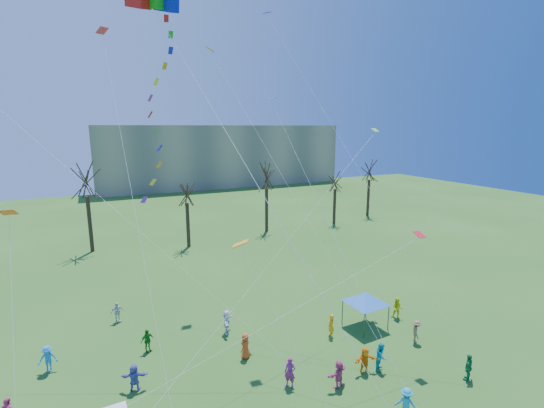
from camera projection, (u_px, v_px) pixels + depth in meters
name	position (u px, v px, depth m)	size (l,w,h in m)	color
distant_building	(221.00, 155.00, 96.37)	(60.00, 14.00, 15.00)	gray
bare_tree_row	(190.00, 190.00, 48.22)	(67.28, 8.82, 10.40)	black
big_box_kite	(165.00, 111.00, 15.43)	(4.94, 4.95, 20.24)	red
canopy_tent_blue	(366.00, 298.00, 27.83)	(3.61, 3.61, 2.71)	#3F3F44
festival_crowd	(246.00, 375.00, 21.40)	(26.85, 18.31, 1.84)	red
small_kites_aloft	(217.00, 137.00, 23.42)	(29.79, 20.29, 33.04)	#FD450D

